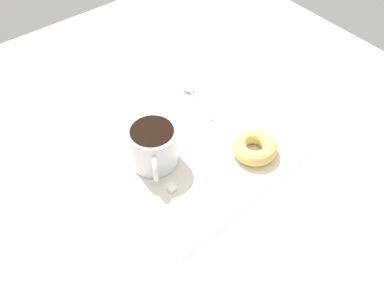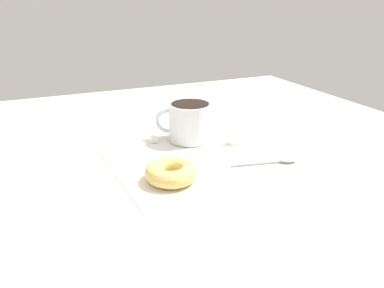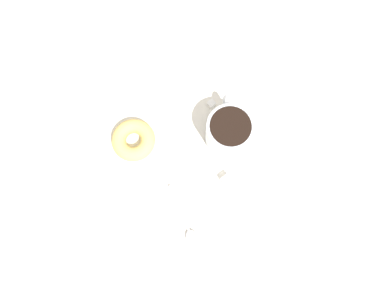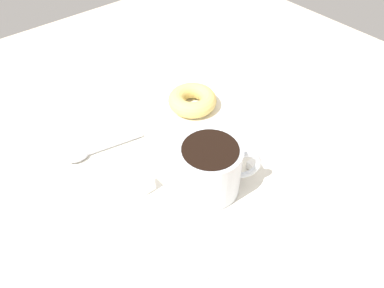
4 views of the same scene
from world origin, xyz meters
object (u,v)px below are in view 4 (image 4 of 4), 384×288
object	(u,v)px
sugar_cube	(252,165)
sugar_cube_extra	(147,184)
spoon	(88,153)
donut	(192,100)
coffee_cup	(211,168)

from	to	relation	value
sugar_cube	sugar_cube_extra	bearing A→B (deg)	-25.71
spoon	donut	bearing A→B (deg)	176.71
coffee_cup	sugar_cube	bearing A→B (deg)	168.67
coffee_cup	sugar_cube	xyz separation A→B (cm)	(-7.75, 1.55, -3.57)
sugar_cube_extra	coffee_cup	bearing A→B (deg)	142.57
coffee_cup	sugar_cube_extra	bearing A→B (deg)	-37.43
coffee_cup	sugar_cube_extra	distance (cm)	10.22
coffee_cup	spoon	distance (cm)	21.53
spoon	sugar_cube_extra	bearing A→B (deg)	105.68
donut	spoon	world-z (taller)	donut
spoon	sugar_cube_extra	distance (cm)	12.64
donut	sugar_cube_extra	world-z (taller)	donut
spoon	sugar_cube_extra	xyz separation A→B (cm)	(-3.41, 12.15, 0.60)
spoon	sugar_cube_extra	size ratio (longest dim) A/B	6.72
coffee_cup	donut	world-z (taller)	coffee_cup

